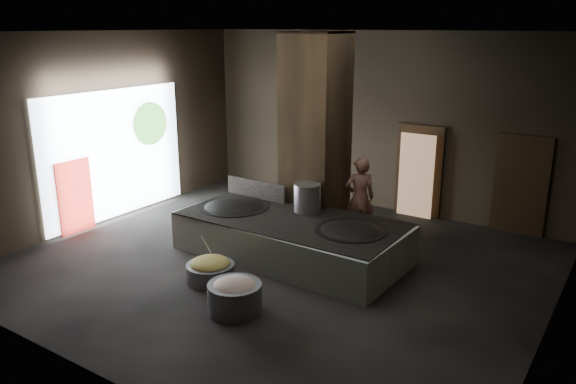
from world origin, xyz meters
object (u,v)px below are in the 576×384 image
Objects in this scene: wok_right at (351,234)px; veg_basin at (210,272)px; hearth_platform at (291,238)px; stock_pot at (307,198)px; wok_left at (234,210)px; meat_basin at (235,298)px; cook at (360,198)px.

wok_right reaches higher than veg_basin.
hearth_platform is 1.39m from wok_right.
wok_right is at bearing -21.04° from stock_pot.
wok_left is 3.17m from meat_basin.
stock_pot is 0.67× the size of veg_basin.
cook is (0.65, 1.16, -0.20)m from stock_pot.
wok_right is at bearing 43.71° from veg_basin.
veg_basin is at bearing 30.15° from cook.
meat_basin is at bearing 47.92° from cook.
stock_pot reaches higher than meat_basin.
veg_basin is at bearing -136.29° from wok_right.
wok_right reaches higher than hearth_platform.
hearth_platform is at bearing 1.97° from wok_left.
stock_pot is (-1.30, 0.50, 0.38)m from wok_right.
wok_left is 2.79m from cook.
stock_pot is at bearing 98.64° from meat_basin.
stock_pot is (0.05, 0.55, 0.73)m from hearth_platform.
stock_pot is 1.35m from cook.
cook is at bearing 39.37° from wok_left.
cook is at bearing 69.49° from hearth_platform.
hearth_platform is at bearing 101.61° from meat_basin.
wok_left is 1.07× the size of wok_right.
stock_pot is at bearing 158.96° from wok_right.
cook is 2.06× the size of veg_basin.
wok_left is at bearing 115.31° from veg_basin.
hearth_platform is 5.12× the size of meat_basin.
meat_basin is (0.46, -3.04, -0.88)m from stock_pot.
wok_right is 1.50× the size of meat_basin.
veg_basin is (-0.61, -1.82, -0.24)m from hearth_platform.
cook is at bearing 87.45° from meat_basin.
cook reaches higher than stock_pot.
cook is (0.70, 1.71, 0.53)m from hearth_platform.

